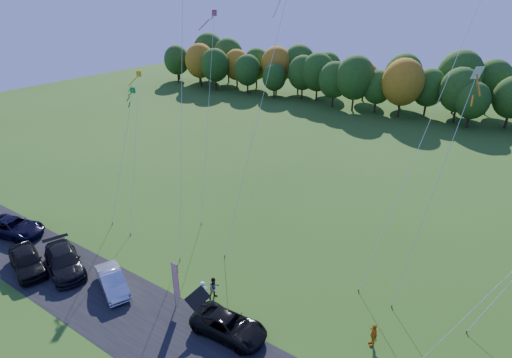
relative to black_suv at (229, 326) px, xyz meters
The scene contains 20 objects.
ground 3.62m from the black_suv, 150.34° to the left, with size 160.00×160.00×0.00m, color #2B5015.
asphalt_strip 3.88m from the black_suv, 144.07° to the right, with size 90.00×6.00×0.01m, color black.
tree_line 56.85m from the black_suv, 93.12° to the left, with size 116.00×12.00×10.00m, color #1E4711, non-canonical shape.
black_suv is the anchor object (origin of this frame).
silver_sedan 9.64m from the black_suv, behind, with size 1.52×4.36×1.44m, color silver.
dark_truck_a 14.63m from the black_suv, behind, with size 2.28×5.61×1.63m, color black.
dark_truck_b 17.22m from the black_suv, 168.49° to the right, with size 2.00×4.97×1.69m, color black.
dark_suv_west 22.89m from the black_suv, behind, with size 2.55×5.52×1.53m, color black.
person_tailgate_a 3.36m from the black_suv, 157.60° to the left, with size 0.66×0.43×1.81m, color white.
person_tailgate_b 3.58m from the black_suv, 143.66° to the left, with size 0.81×0.63×1.66m, color gray.
person_east 8.84m from the black_suv, 27.96° to the left, with size 0.94×0.39×1.61m, color orange.
feather_flag 4.64m from the black_suv, behind, with size 0.51×0.10×3.81m.
kite_delta_blue 18.84m from the black_suv, 141.15° to the left, with size 6.83×10.22×28.82m.
kite_parafoil_orange 22.43m from the black_suv, 59.68° to the left, with size 7.50×11.69×33.22m.
kite_delta_red 15.88m from the black_suv, 113.02° to the left, with size 2.93×8.83×23.39m.
kite_diamond_yellow 19.08m from the black_suv, 154.72° to the left, with size 5.06×7.51×13.22m.
kite_diamond_green 19.47m from the black_suv, 157.89° to the left, with size 1.21×5.43×12.13m.
kite_diamond_white 15.61m from the black_suv, 51.72° to the left, with size 2.14×6.42×15.87m.
kite_diamond_pink 19.32m from the black_suv, 132.63° to the left, with size 3.90×7.89×18.51m.
kite_diamond_blue_low 13.71m from the black_suv, 23.64° to the left, with size 4.34×4.00×8.02m.
Camera 1 is at (14.83, -16.44, 19.53)m, focal length 28.00 mm.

